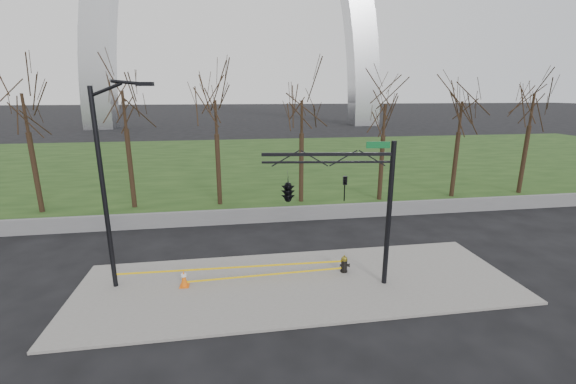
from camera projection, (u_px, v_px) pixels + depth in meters
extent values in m
plane|color=black|center=(299.00, 284.00, 15.65)|extent=(500.00, 500.00, 0.00)
cube|color=slate|center=(299.00, 283.00, 15.63)|extent=(18.00, 6.00, 0.10)
cube|color=#1B3513|center=(252.00, 160.00, 44.27)|extent=(120.00, 40.00, 0.06)
cube|color=#59595B|center=(275.00, 215.00, 23.16)|extent=(60.00, 0.30, 0.90)
cylinder|color=black|center=(344.00, 271.00, 16.53)|extent=(0.32, 0.32, 0.06)
cylinder|color=black|center=(344.00, 266.00, 16.47)|extent=(0.24, 0.24, 0.56)
cylinder|color=black|center=(349.00, 265.00, 16.42)|extent=(0.22, 0.20, 0.15)
cylinder|color=black|center=(341.00, 265.00, 16.49)|extent=(0.12, 0.12, 0.09)
cylinder|color=olive|center=(344.00, 260.00, 16.39)|extent=(0.28, 0.28, 0.06)
ellipsoid|color=olive|center=(344.00, 258.00, 16.38)|extent=(0.26, 0.26, 0.20)
cylinder|color=olive|center=(344.00, 256.00, 16.35)|extent=(0.06, 0.06, 0.07)
cube|color=#E15C0B|center=(185.00, 286.00, 15.29)|extent=(0.38, 0.38, 0.04)
cone|color=#E15C0B|center=(184.00, 278.00, 15.20)|extent=(0.29, 0.29, 0.67)
cylinder|color=white|center=(184.00, 275.00, 15.16)|extent=(0.21, 0.21, 0.10)
cylinder|color=black|center=(104.00, 194.00, 14.33)|extent=(0.18, 0.18, 8.00)
cylinder|color=black|center=(105.00, 90.00, 13.32)|extent=(1.26, 0.36, 0.56)
cylinder|color=black|center=(128.00, 83.00, 13.22)|extent=(1.21, 0.35, 0.22)
cube|color=black|center=(145.00, 84.00, 13.22)|extent=(0.63, 0.33, 0.14)
cylinder|color=black|center=(389.00, 216.00, 14.85)|extent=(0.20, 0.20, 6.00)
cube|color=black|center=(328.00, 154.00, 14.15)|extent=(4.97, 0.78, 0.12)
cube|color=black|center=(327.00, 162.00, 14.23)|extent=(4.97, 0.74, 0.08)
cube|color=#0C5926|center=(378.00, 145.00, 14.10)|extent=(0.90, 0.16, 0.25)
imported|color=black|center=(345.00, 189.00, 14.51)|extent=(0.19, 0.22, 1.00)
imported|color=black|center=(288.00, 189.00, 14.46)|extent=(0.85, 2.53, 1.00)
cube|color=#DEB20B|center=(234.00, 267.00, 15.81)|extent=(9.60, 0.27, 0.08)
cube|color=#DEB20B|center=(267.00, 275.00, 15.87)|extent=(6.82, 0.23, 0.08)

